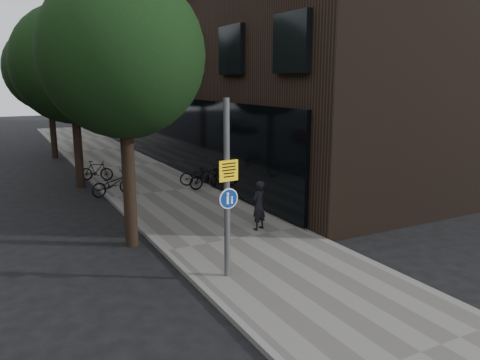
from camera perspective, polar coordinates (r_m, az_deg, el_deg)
ground at (r=11.10m, az=6.91°, el=-12.78°), size 120.00×120.00×0.00m
sidewalk at (r=19.75m, az=-9.22°, el=-1.50°), size 4.50×60.00×0.12m
curb_edge at (r=19.17m, az=-15.59°, el=-2.20°), size 0.15×60.00×0.13m
building_right_dark_brick at (r=33.72m, az=-2.69°, el=19.50°), size 12.00×40.00×18.00m
street_tree_near at (r=13.28m, az=-13.93°, el=13.72°), size 4.40×4.40×7.50m
street_tree_mid at (r=21.62m, az=-19.64°, el=12.64°), size 5.00×5.00×7.80m
street_tree_far at (r=30.54m, az=-22.24°, el=12.09°), size 5.00×5.00×7.80m
signpost at (r=10.65m, az=-1.61°, el=-1.13°), size 0.48×0.14×4.15m
pedestrian at (r=14.35m, az=2.29°, el=-3.12°), size 0.66×0.57×1.53m
parked_bike_facade_near at (r=20.56m, az=-4.97°, el=0.61°), size 1.83×1.07×0.91m
parked_bike_facade_far at (r=19.85m, az=-4.09°, el=0.30°), size 1.62×0.51×0.96m
parked_bike_curb_near at (r=19.33m, az=-15.26°, el=-0.45°), size 1.91×1.07×0.95m
parked_bike_curb_far at (r=22.45m, az=-17.12°, el=1.10°), size 1.56×1.03×0.91m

